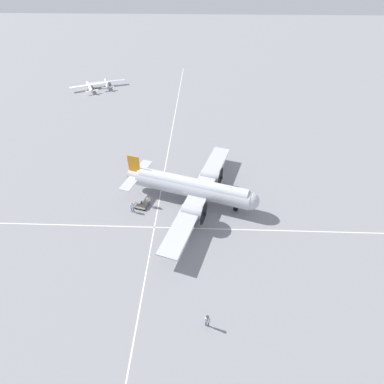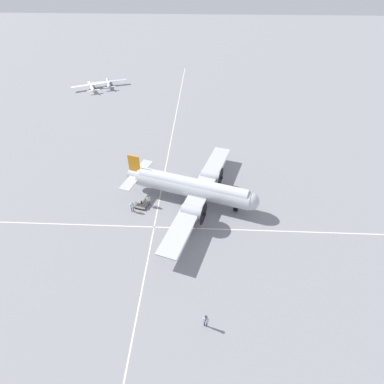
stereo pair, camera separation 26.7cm
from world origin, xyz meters
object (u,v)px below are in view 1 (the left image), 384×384
airliner_main (195,188)px  baggage_cart (140,207)px  ramp_agent (148,200)px  light_aircraft_taxiing (107,83)px  passenger_boarding (132,206)px  suitcase_near_door (141,203)px  light_aircraft_distant (89,86)px  crew_foreground (207,320)px

airliner_main → baggage_cart: airliner_main is taller
ramp_agent → light_aircraft_taxiing: (46.18, 17.92, -0.37)m
light_aircraft_taxiing → ramp_agent: bearing=-178.6°
passenger_boarding → suitcase_near_door: passenger_boarding is taller
passenger_boarding → baggage_cart: size_ratio=0.91×
ramp_agent → baggage_cart: bearing=161.2°
suitcase_near_door → light_aircraft_distant: bearing=25.3°
passenger_boarding → airliner_main: bearing=-4.4°
suitcase_near_door → baggage_cart: size_ratio=0.27×
airliner_main → light_aircraft_distant: airliner_main is taller
crew_foreground → baggage_cart: crew_foreground is taller
crew_foreground → ramp_agent: size_ratio=0.93×
suitcase_near_door → light_aircraft_taxiing: 48.88m
passenger_boarding → ramp_agent: size_ratio=0.92×
passenger_boarding → light_aircraft_distant: bearing=93.3°
passenger_boarding → suitcase_near_door: 1.98m
suitcase_near_door → light_aircraft_distant: size_ratio=0.06×
airliner_main → ramp_agent: size_ratio=12.86×
crew_foreground → suitcase_near_door: size_ratio=3.39×
crew_foreground → passenger_boarding: bearing=-41.6°
baggage_cart → light_aircraft_distant: light_aircraft_distant is taller
crew_foreground → ramp_agent: (17.14, 8.23, 0.08)m
ramp_agent → light_aircraft_distant: size_ratio=0.20×
baggage_cart → light_aircraft_taxiing: bearing=124.4°
baggage_cart → light_aircraft_distant: (44.21, 20.54, 0.53)m
passenger_boarding → suitcase_near_door: bearing=38.4°
ramp_agent → suitcase_near_door: (0.27, 1.14, -0.94)m
light_aircraft_distant → baggage_cart: bearing=178.0°
passenger_boarding → baggage_cart: passenger_boarding is taller
airliner_main → suitcase_near_door: (-0.90, 7.64, -2.31)m
crew_foreground → airliner_main: bearing=-69.2°
ramp_agent → suitcase_near_door: bearing=125.8°
baggage_cart → crew_foreground: bearing=-45.9°
suitcase_near_door → airliner_main: bearing=-83.3°
crew_foreground → passenger_boarding: crew_foreground is taller
light_aircraft_taxiing → airliner_main: bearing=-171.3°
crew_foreground → ramp_agent: bearing=-49.0°
crew_foreground → passenger_boarding: size_ratio=1.01×
airliner_main → ramp_agent: (-1.17, 6.49, -1.37)m
light_aircraft_taxiing → crew_foreground: bearing=-177.3°
ramp_agent → suitcase_near_door: 1.51m
airliner_main → crew_foreground: size_ratio=13.77×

